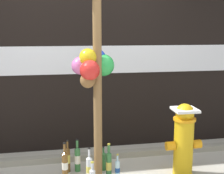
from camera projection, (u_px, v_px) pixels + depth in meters
name	position (u px, v px, depth m)	size (l,w,h in m)	color
building_wall	(79.00, 37.00, 4.31)	(10.00, 0.21, 3.23)	black
curb_strip	(84.00, 157.00, 4.09)	(8.00, 0.12, 0.08)	gray
memorial_post	(95.00, 55.00, 3.38)	(0.55, 0.46, 2.49)	olive
fire_hydrant	(184.00, 138.00, 3.60)	(0.43, 0.28, 0.87)	gold
bottle_0	(104.00, 160.00, 3.77)	(0.06, 0.06, 0.31)	#337038
bottle_1	(65.00, 164.00, 3.57)	(0.07, 0.07, 0.43)	brown
bottle_2	(109.00, 163.00, 3.63)	(0.07, 0.07, 0.39)	#337038
bottle_3	(117.00, 168.00, 3.59)	(0.06, 0.06, 0.28)	#B2DBEA
bottle_4	(77.00, 158.00, 3.74)	(0.07, 0.07, 0.41)	#337038
bottle_5	(89.00, 168.00, 3.47)	(0.07, 0.07, 0.41)	silver
bottle_6	(68.00, 159.00, 3.72)	(0.06, 0.06, 0.40)	brown
litter_2	(13.00, 163.00, 3.97)	(0.11, 0.05, 0.01)	tan
litter_3	(100.00, 174.00, 3.68)	(0.12, 0.08, 0.01)	#8C99B2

